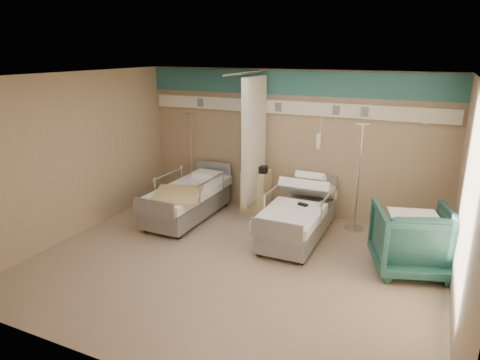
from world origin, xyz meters
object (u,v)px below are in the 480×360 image
at_px(iv_stand_right, 356,209).
at_px(iv_stand_left, 192,182).
at_px(bedside_cabinet, 256,191).
at_px(visitor_armchair, 412,239).
at_px(bed_right, 298,221).
at_px(bed_left, 188,203).

height_order(iv_stand_right, iv_stand_left, iv_stand_right).
height_order(bedside_cabinet, visitor_armchair, visitor_armchair).
xyz_separation_m(visitor_armchair, iv_stand_right, (-1.02, 1.20, -0.10)).
bearing_deg(iv_stand_right, iv_stand_left, 177.54).
bearing_deg(iv_stand_left, bed_right, -20.09).
bearing_deg(iv_stand_right, bed_right, -135.07).
height_order(bedside_cabinet, iv_stand_left, iv_stand_left).
bearing_deg(iv_stand_left, bedside_cabinet, -2.99).
distance_m(bed_left, iv_stand_right, 3.14).
bearing_deg(iv_stand_left, bed_left, -63.90).
bearing_deg(bed_right, bedside_cabinet, 141.95).
xyz_separation_m(iv_stand_right, iv_stand_left, (-3.51, 0.15, -0.01)).
distance_m(bed_right, bedside_cabinet, 1.46).
bearing_deg(visitor_armchair, bedside_cabinet, -40.89).
xyz_separation_m(bed_right, iv_stand_left, (-2.68, 0.98, 0.07)).
distance_m(bed_right, iv_stand_right, 1.18).
relative_size(bed_left, iv_stand_left, 1.14).
xyz_separation_m(bed_right, visitor_armchair, (1.85, -0.37, 0.18)).
relative_size(bedside_cabinet, visitor_armchair, 0.78).
distance_m(bedside_cabinet, iv_stand_left, 1.53).
bearing_deg(iv_stand_left, iv_stand_right, -2.46).
distance_m(bedside_cabinet, iv_stand_right, 1.98).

